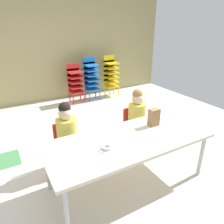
% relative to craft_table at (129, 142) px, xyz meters
% --- Properties ---
extents(ground_plane, '(6.23, 5.48, 0.02)m').
position_rel_craft_table_xyz_m(ground_plane, '(0.03, 0.75, -0.56)').
color(ground_plane, silver).
extents(back_wall, '(6.23, 0.10, 2.63)m').
position_rel_craft_table_xyz_m(back_wall, '(0.05, 3.49, 0.76)').
color(back_wall, tan).
rests_on(back_wall, ground_plane).
extents(craft_table, '(1.88, 0.81, 0.60)m').
position_rel_craft_table_xyz_m(craft_table, '(0.00, 0.00, 0.00)').
color(craft_table, beige).
rests_on(craft_table, ground_plane).
extents(seated_child_near_camera, '(0.32, 0.31, 0.92)m').
position_rel_craft_table_xyz_m(seated_child_near_camera, '(-0.52, 0.63, 0.00)').
color(seated_child_near_camera, red).
rests_on(seated_child_near_camera, ground_plane).
extents(seated_child_middle_seat, '(0.34, 0.34, 0.92)m').
position_rel_craft_table_xyz_m(seated_child_middle_seat, '(0.56, 0.63, 0.00)').
color(seated_child_middle_seat, red).
rests_on(seated_child_middle_seat, ground_plane).
extents(kid_chair_red_stack, '(0.32, 0.30, 0.92)m').
position_rel_craft_table_xyz_m(kid_chair_red_stack, '(0.47, 3.02, -0.03)').
color(kid_chair_red_stack, red).
rests_on(kid_chair_red_stack, ground_plane).
extents(kid_chair_blue_stack, '(0.32, 0.30, 1.04)m').
position_rel_craft_table_xyz_m(kid_chair_blue_stack, '(0.90, 3.02, 0.03)').
color(kid_chair_blue_stack, blue).
rests_on(kid_chair_blue_stack, ground_plane).
extents(kid_chair_yellow_stack, '(0.32, 0.30, 1.04)m').
position_rel_craft_table_xyz_m(kid_chair_yellow_stack, '(1.46, 3.02, 0.03)').
color(kid_chair_yellow_stack, yellow).
rests_on(kid_chair_yellow_stack, ground_plane).
extents(paper_bag_brown, '(0.13, 0.09, 0.22)m').
position_rel_craft_table_xyz_m(paper_bag_brown, '(0.46, 0.13, 0.16)').
color(paper_bag_brown, '#9E754C').
rests_on(paper_bag_brown, craft_table).
extents(paper_plate_near_edge, '(0.18, 0.18, 0.01)m').
position_rel_craft_table_xyz_m(paper_plate_near_edge, '(-0.31, -0.06, 0.05)').
color(paper_plate_near_edge, white).
rests_on(paper_plate_near_edge, craft_table).
extents(donut_powdered_on_plate, '(0.12, 0.12, 0.03)m').
position_rel_craft_table_xyz_m(donut_powdered_on_plate, '(-0.31, -0.06, 0.07)').
color(donut_powdered_on_plate, white).
rests_on(donut_powdered_on_plate, craft_table).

